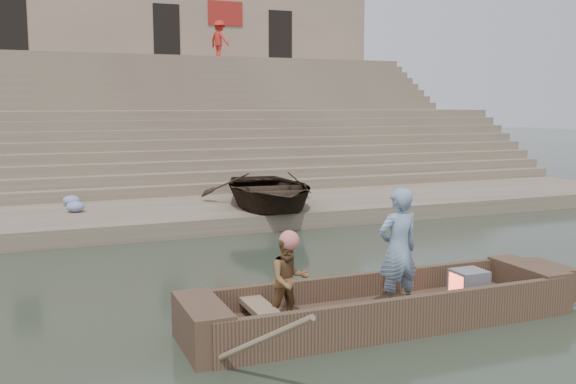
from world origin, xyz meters
TOP-DOWN VIEW (x-y plane):
  - ground at (0.00, 0.00)m, footprint 120.00×120.00m
  - lower_landing at (0.00, 8.00)m, footprint 32.00×4.00m
  - mid_landing at (0.00, 15.50)m, footprint 32.00×3.00m
  - upper_landing at (0.00, 22.50)m, footprint 32.00×3.00m
  - ghat_steps at (0.00, 17.19)m, footprint 32.00×11.00m
  - building_wall at (0.00, 26.50)m, footprint 32.00×5.07m
  - main_rowboat at (2.93, -0.59)m, footprint 5.00×1.30m
  - rowboat_trim at (3.14, -0.59)m, footprint 6.04×2.63m
  - standing_man at (3.07, -0.72)m, footprint 0.64×0.44m
  - rowing_man at (1.50, -0.67)m, footprint 0.56×0.44m
  - television at (4.36, -0.59)m, footprint 0.46×0.42m
  - beached_rowboat at (4.12, 7.23)m, footprint 3.68×4.75m
  - pedestrian at (7.22, 22.37)m, footprint 1.09×1.35m

SIDE VIEW (x-z plane):
  - ground at x=0.00m, z-range 0.00..0.00m
  - main_rowboat at x=2.93m, z-range 0.00..0.22m
  - lower_landing at x=0.00m, z-range 0.00..0.40m
  - rowboat_trim at x=3.14m, z-range -0.60..1.22m
  - television at x=4.36m, z-range 0.22..0.62m
  - rowing_man at x=1.50m, z-range 0.22..1.37m
  - beached_rowboat at x=4.12m, z-range 0.40..1.31m
  - standing_man at x=3.07m, z-range 0.22..1.91m
  - mid_landing at x=0.00m, z-range 0.00..2.80m
  - ghat_steps at x=0.00m, z-range -0.80..4.40m
  - upper_landing at x=0.00m, z-range 0.00..5.20m
  - building_wall at x=0.00m, z-range 0.00..11.20m
  - pedestrian at x=7.22m, z-range 5.20..7.02m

